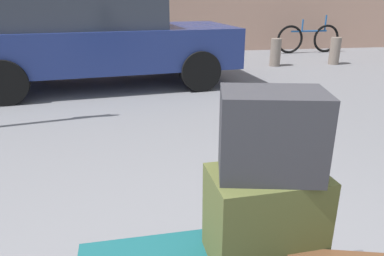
{
  "coord_description": "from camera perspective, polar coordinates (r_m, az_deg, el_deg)",
  "views": [
    {
      "loc": [
        -0.32,
        -0.86,
        1.46
      ],
      "look_at": [
        0.0,
        1.2,
        0.69
      ],
      "focal_mm": 33.77,
      "sensor_mm": 36.0,
      "label": 1
    }
  ],
  "objects": [
    {
      "name": "bicycle_leaning",
      "position": [
        10.28,
        17.9,
        13.31
      ],
      "size": [
        1.76,
        0.14,
        0.96
      ],
      "color": "black",
      "rests_on": "ground_plane"
    },
    {
      "name": "parked_car",
      "position": [
        6.34,
        -14.37,
        13.37
      ],
      "size": [
        4.49,
        2.34,
        1.42
      ],
      "color": "navy",
      "rests_on": "ground_plane"
    },
    {
      "name": "bollard_kerb_mid",
      "position": [
        8.73,
        21.63,
        11.25
      ],
      "size": [
        0.22,
        0.22,
        0.58
      ],
      "primitive_type": "cylinder",
      "color": "#72665B",
      "rests_on": "ground_plane"
    },
    {
      "name": "bollard_kerb_near",
      "position": [
        8.14,
        13.05,
        11.56
      ],
      "size": [
        0.22,
        0.22,
        0.58
      ],
      "primitive_type": "cylinder",
      "color": "#72665B",
      "rests_on": "ground_plane"
    },
    {
      "name": "duffel_bag_charcoal_topmost_pile",
      "position": [
        1.14,
        12.4,
        -0.91
      ],
      "size": [
        0.35,
        0.26,
        0.27
      ],
      "primitive_type": "cube",
      "rotation": [
        0.0,
        0.0,
        -0.2
      ],
      "color": "#2D2D33",
      "rests_on": "suitcase_olive_rear_left"
    },
    {
      "name": "suitcase_olive_rear_left",
      "position": [
        1.35,
        10.98,
        -18.01
      ],
      "size": [
        0.39,
        0.26,
        0.58
      ],
      "primitive_type": "cube",
      "rotation": [
        0.0,
        0.0,
        0.07
      ],
      "color": "#4C5128",
      "rests_on": "luggage_cart"
    }
  ]
}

